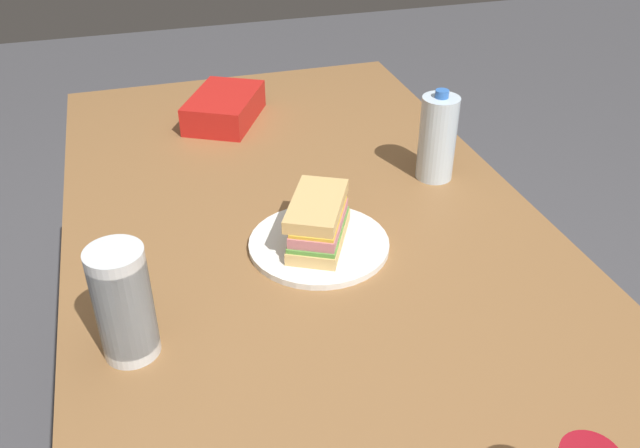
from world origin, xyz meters
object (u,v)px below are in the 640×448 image
Objects in this scene: dining_table at (324,294)px; chip_bag at (224,108)px; sandwich at (319,221)px; paper_plate at (320,244)px; water_bottle_tall at (437,138)px; plastic_cup_stack at (124,303)px.

chip_bag reaches higher than dining_table.
dining_table is at bearing 176.74° from sandwich.
sandwich reaches higher than chip_bag.
paper_plate is 1.30× the size of water_bottle_tall.
chip_bag is 0.83m from plastic_cup_stack.
dining_table is 0.42m from water_bottle_tall.
water_bottle_tall reaches higher than chip_bag.
sandwich is at bearing -144.95° from chip_bag.
plastic_cup_stack is at bearing 113.03° from dining_table.
plastic_cup_stack is at bearing 118.90° from water_bottle_tall.
water_bottle_tall is at bearing -60.08° from sandwich.
chip_bag is 1.15× the size of water_bottle_tall.
plastic_cup_stack is (-0.37, 0.66, -0.00)m from water_bottle_tall.
dining_table is 10.11× the size of plastic_cup_stack.
paper_plate is 0.61m from chip_bag.
water_bottle_tall reaches higher than sandwich.
chip_bag is at bearing -19.43° from plastic_cup_stack.
paper_plate is 1.13× the size of chip_bag.
paper_plate is 0.05m from sandwich.
water_bottle_tall reaches higher than dining_table.
paper_plate is at bearing -3.57° from dining_table.
plastic_cup_stack is (-0.79, 0.28, 0.06)m from chip_bag.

